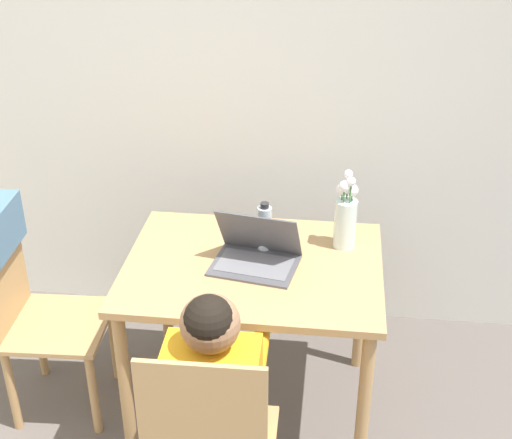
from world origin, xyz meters
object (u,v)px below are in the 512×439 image
object	(u,v)px
chair_spare	(22,282)
flower_vase	(345,216)
water_bottle	(264,228)
laptop	(256,252)
person_seated	(215,385)

from	to	relation	value
chair_spare	flower_vase	size ratio (longest dim) A/B	2.85
flower_vase	water_bottle	distance (m)	0.33
flower_vase	water_bottle	world-z (taller)	flower_vase
chair_spare	laptop	world-z (taller)	laptop
chair_spare	water_bottle	size ratio (longest dim) A/B	4.43
water_bottle	laptop	bearing A→B (deg)	-100.81
laptop	water_bottle	bearing A→B (deg)	88.90
flower_vase	water_bottle	bearing A→B (deg)	-167.45
flower_vase	water_bottle	xyz separation A→B (m)	(-0.32, -0.07, -0.04)
person_seated	laptop	distance (m)	0.63
chair_spare	laptop	distance (m)	0.96
chair_spare	person_seated	world-z (taller)	person_seated
person_seated	water_bottle	xyz separation A→B (m)	(0.08, 0.71, 0.19)
laptop	flower_vase	distance (m)	0.39
flower_vase	laptop	bearing A→B (deg)	-152.50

